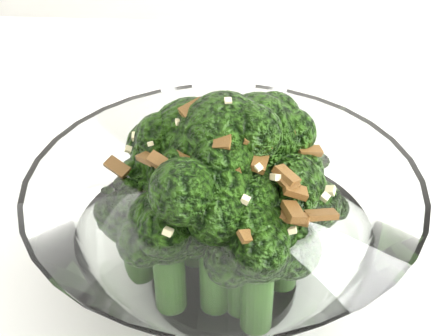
# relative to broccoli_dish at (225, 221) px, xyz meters

# --- Properties ---
(broccoli_dish) EXTENTS (0.24, 0.24, 0.15)m
(broccoli_dish) POSITION_rel_broccoli_dish_xyz_m (0.00, 0.00, 0.00)
(broccoli_dish) COLOR white
(broccoli_dish) RESTS_ON table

